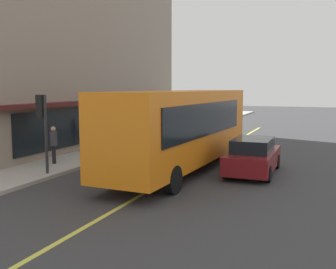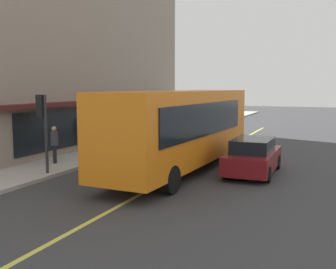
{
  "view_description": "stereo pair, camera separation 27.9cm",
  "coord_description": "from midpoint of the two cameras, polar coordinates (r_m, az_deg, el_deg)",
  "views": [
    {
      "loc": [
        -18.75,
        -5.83,
        3.66
      ],
      "look_at": [
        -2.62,
        0.67,
        1.6
      ],
      "focal_mm": 42.93,
      "sensor_mm": 36.0,
      "label": 1
    },
    {
      "loc": [
        -18.64,
        -6.09,
        3.66
      ],
      "look_at": [
        -2.62,
        0.67,
        1.6
      ],
      "focal_mm": 42.93,
      "sensor_mm": 36.0,
      "label": 2
    }
  ],
  "objects": [
    {
      "name": "ground",
      "position": [
        19.96,
        5.12,
        -3.84
      ],
      "size": [
        120.0,
        120.0,
        0.0
      ],
      "primitive_type": "plane",
      "color": "#38383A"
    },
    {
      "name": "pedestrian_mid_block",
      "position": [
        30.01,
        0.57,
        1.95
      ],
      "size": [
        0.34,
        0.34,
        1.67
      ],
      "color": "black",
      "rests_on": "sidewalk"
    },
    {
      "name": "bus",
      "position": [
        17.27,
        2.52,
        1.18
      ],
      "size": [
        11.23,
        3.02,
        3.5
      ],
      "color": "orange",
      "rests_on": "ground"
    },
    {
      "name": "lane_centre_stripe",
      "position": [
        19.96,
        5.12,
        -3.83
      ],
      "size": [
        36.0,
        0.16,
        0.01
      ],
      "primitive_type": "cube",
      "color": "#D8D14C",
      "rests_on": "ground"
    },
    {
      "name": "sidewalk",
      "position": [
        22.34,
        -9.05,
        -2.57
      ],
      "size": [
        80.0,
        2.73,
        0.15
      ],
      "primitive_type": "cube",
      "color": "#B2ADA3",
      "rests_on": "ground"
    },
    {
      "name": "pedestrian_by_curb",
      "position": [
        22.73,
        -10.5,
        0.46
      ],
      "size": [
        0.34,
        0.34,
        1.77
      ],
      "color": "black",
      "rests_on": "sidewalk"
    },
    {
      "name": "car_maroon",
      "position": [
        17.38,
        12.44,
        -3.07
      ],
      "size": [
        4.31,
        1.88,
        1.52
      ],
      "color": "maroon",
      "rests_on": "ground"
    },
    {
      "name": "traffic_light",
      "position": [
        17.05,
        -16.96,
        2.67
      ],
      "size": [
        0.3,
        0.52,
        3.2
      ],
      "color": "#2D2D33",
      "rests_on": "sidewalk"
    },
    {
      "name": "storefront_building",
      "position": [
        27.91,
        -18.66,
        13.89
      ],
      "size": [
        24.06,
        10.89,
        14.61
      ],
      "color": "gray",
      "rests_on": "ground"
    },
    {
      "name": "pedestrian_near_storefront",
      "position": [
        19.18,
        -15.44,
        -0.91
      ],
      "size": [
        0.34,
        0.34,
        1.72
      ],
      "color": "black",
      "rests_on": "sidewalk"
    }
  ]
}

